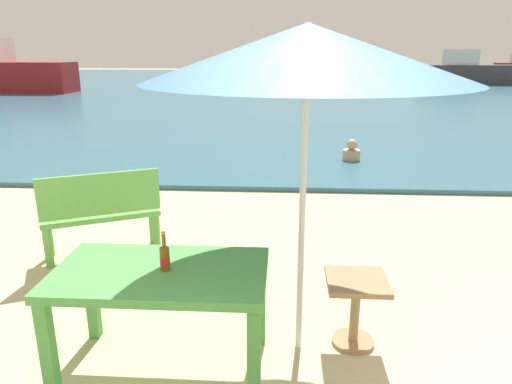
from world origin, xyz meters
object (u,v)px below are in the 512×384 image
beer_bottle_amber (165,257)px  patio_umbrella (307,53)px  picnic_table_green (161,284)px  bench_green_left (101,209)px  boat_cargo_ship (466,72)px  swimmer_person (351,152)px  side_table_wood (356,302)px

beer_bottle_amber → patio_umbrella: bearing=19.0°
picnic_table_green → bench_green_left: bench_green_left is taller
boat_cargo_ship → swimmer_person: bearing=-114.6°
bench_green_left → swimmer_person: 5.60m
beer_bottle_amber → swimmer_person: (2.09, 6.35, -0.61)m
picnic_table_green → swimmer_person: size_ratio=3.41×
boat_cargo_ship → side_table_wood: bearing=-111.3°
patio_umbrella → side_table_wood: size_ratio=4.26×
patio_umbrella → swimmer_person: size_ratio=5.61×
patio_umbrella → boat_cargo_ship: 30.96m
beer_bottle_amber → bench_green_left: 2.15m
beer_bottle_amber → bench_green_left: beer_bottle_amber is taller
side_table_wood → swimmer_person: 6.03m
picnic_table_green → beer_bottle_amber: (0.04, -0.00, 0.20)m
beer_bottle_amber → swimmer_person: bearing=71.8°
patio_umbrella → bench_green_left: patio_umbrella is taller
beer_bottle_amber → bench_green_left: bearing=122.6°
swimmer_person → beer_bottle_amber: bearing=-108.2°
picnic_table_green → bench_green_left: (-1.11, 1.79, -0.11)m
patio_umbrella → side_table_wood: bearing=9.4°
patio_umbrella → side_table_wood: patio_umbrella is taller
picnic_table_green → bench_green_left: 2.11m
side_table_wood → picnic_table_green: bearing=-164.6°
picnic_table_green → beer_bottle_amber: beer_bottle_amber is taller
picnic_table_green → side_table_wood: (1.35, 0.37, -0.30)m
side_table_wood → swimmer_person: size_ratio=1.32×
patio_umbrella → swimmer_person: bearing=78.8°
beer_bottle_amber → picnic_table_green: bearing=174.0°
side_table_wood → boat_cargo_ship: (11.14, 28.63, 0.51)m
picnic_table_green → side_table_wood: size_ratio=2.59×
bench_green_left → side_table_wood: bearing=-30.0°
side_table_wood → boat_cargo_ship: size_ratio=0.09×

